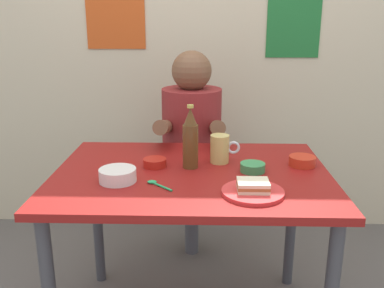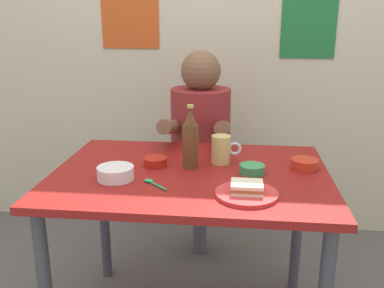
{
  "view_description": "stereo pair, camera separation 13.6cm",
  "coord_description": "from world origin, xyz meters",
  "px_view_note": "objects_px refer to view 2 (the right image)",
  "views": [
    {
      "loc": [
        0.05,
        -1.61,
        1.34
      ],
      "look_at": [
        0.0,
        0.05,
        0.84
      ],
      "focal_mm": 39.89,
      "sensor_mm": 36.0,
      "label": 1
    },
    {
      "loc": [
        0.18,
        -1.6,
        1.34
      ],
      "look_at": [
        0.0,
        0.05,
        0.84
      ],
      "focal_mm": 39.89,
      "sensor_mm": 36.0,
      "label": 2
    }
  ],
  "objects_px": {
    "dining_table": "(191,193)",
    "sandwich": "(247,187)",
    "stool": "(200,197)",
    "person_seated": "(200,127)",
    "plate_orange": "(247,194)",
    "beer_mug": "(222,149)",
    "dip_bowl_green": "(252,169)",
    "beer_bottle": "(190,140)"
  },
  "relations": [
    {
      "from": "dining_table",
      "to": "sandwich",
      "type": "xyz_separation_m",
      "value": [
        0.22,
        -0.22,
        0.13
      ]
    },
    {
      "from": "stool",
      "to": "person_seated",
      "type": "distance_m",
      "value": 0.42
    },
    {
      "from": "person_seated",
      "to": "plate_orange",
      "type": "relative_size",
      "value": 3.27
    },
    {
      "from": "beer_mug",
      "to": "dining_table",
      "type": "bearing_deg",
      "value": -135.57
    },
    {
      "from": "stool",
      "to": "dip_bowl_green",
      "type": "bearing_deg",
      "value": -67.15
    },
    {
      "from": "person_seated",
      "to": "beer_bottle",
      "type": "height_order",
      "value": "person_seated"
    },
    {
      "from": "plate_orange",
      "to": "sandwich",
      "type": "relative_size",
      "value": 2.0
    },
    {
      "from": "dining_table",
      "to": "person_seated",
      "type": "distance_m",
      "value": 0.63
    },
    {
      "from": "person_seated",
      "to": "sandwich",
      "type": "xyz_separation_m",
      "value": [
        0.24,
        -0.84,
        0.01
      ]
    },
    {
      "from": "stool",
      "to": "sandwich",
      "type": "xyz_separation_m",
      "value": [
        0.24,
        -0.85,
        0.42
      ]
    },
    {
      "from": "beer_bottle",
      "to": "sandwich",
      "type": "bearing_deg",
      "value": -49.9
    },
    {
      "from": "dining_table",
      "to": "stool",
      "type": "height_order",
      "value": "dining_table"
    },
    {
      "from": "person_seated",
      "to": "sandwich",
      "type": "relative_size",
      "value": 6.54
    },
    {
      "from": "stool",
      "to": "beer_mug",
      "type": "xyz_separation_m",
      "value": [
        0.14,
        -0.51,
        0.45
      ]
    },
    {
      "from": "dip_bowl_green",
      "to": "beer_bottle",
      "type": "bearing_deg",
      "value": 170.22
    },
    {
      "from": "beer_mug",
      "to": "person_seated",
      "type": "bearing_deg",
      "value": 105.18
    },
    {
      "from": "dining_table",
      "to": "plate_orange",
      "type": "xyz_separation_m",
      "value": [
        0.22,
        -0.22,
        0.1
      ]
    },
    {
      "from": "stool",
      "to": "beer_mug",
      "type": "relative_size",
      "value": 3.57
    },
    {
      "from": "beer_mug",
      "to": "dip_bowl_green",
      "type": "relative_size",
      "value": 1.26
    },
    {
      "from": "dining_table",
      "to": "beer_mug",
      "type": "height_order",
      "value": "beer_mug"
    },
    {
      "from": "stool",
      "to": "person_seated",
      "type": "height_order",
      "value": "person_seated"
    },
    {
      "from": "plate_orange",
      "to": "dip_bowl_green",
      "type": "distance_m",
      "value": 0.23
    },
    {
      "from": "plate_orange",
      "to": "sandwich",
      "type": "distance_m",
      "value": 0.02
    },
    {
      "from": "plate_orange",
      "to": "beer_mug",
      "type": "height_order",
      "value": "beer_mug"
    },
    {
      "from": "plate_orange",
      "to": "beer_bottle",
      "type": "relative_size",
      "value": 0.84
    },
    {
      "from": "dining_table",
      "to": "dip_bowl_green",
      "type": "height_order",
      "value": "dip_bowl_green"
    },
    {
      "from": "plate_orange",
      "to": "beer_bottle",
      "type": "height_order",
      "value": "beer_bottle"
    },
    {
      "from": "sandwich",
      "to": "person_seated",
      "type": "bearing_deg",
      "value": 105.92
    },
    {
      "from": "dip_bowl_green",
      "to": "plate_orange",
      "type": "bearing_deg",
      "value": -95.88
    },
    {
      "from": "stool",
      "to": "sandwich",
      "type": "distance_m",
      "value": 0.98
    },
    {
      "from": "sandwich",
      "to": "beer_bottle",
      "type": "distance_m",
      "value": 0.36
    },
    {
      "from": "stool",
      "to": "beer_bottle",
      "type": "xyz_separation_m",
      "value": [
        0.01,
        -0.58,
        0.51
      ]
    },
    {
      "from": "plate_orange",
      "to": "beer_mug",
      "type": "distance_m",
      "value": 0.36
    },
    {
      "from": "beer_bottle",
      "to": "stool",
      "type": "bearing_deg",
      "value": 91.18
    },
    {
      "from": "dining_table",
      "to": "sandwich",
      "type": "relative_size",
      "value": 10.0
    },
    {
      "from": "plate_orange",
      "to": "beer_mug",
      "type": "relative_size",
      "value": 1.75
    },
    {
      "from": "sandwich",
      "to": "beer_mug",
      "type": "xyz_separation_m",
      "value": [
        -0.1,
        0.34,
        0.03
      ]
    },
    {
      "from": "dining_table",
      "to": "beer_mug",
      "type": "distance_m",
      "value": 0.23
    },
    {
      "from": "sandwich",
      "to": "beer_bottle",
      "type": "bearing_deg",
      "value": 130.1
    },
    {
      "from": "dining_table",
      "to": "sandwich",
      "type": "height_order",
      "value": "sandwich"
    },
    {
      "from": "plate_orange",
      "to": "person_seated",
      "type": "bearing_deg",
      "value": 105.92
    },
    {
      "from": "plate_orange",
      "to": "beer_mug",
      "type": "xyz_separation_m",
      "value": [
        -0.1,
        0.34,
        0.05
      ]
    }
  ]
}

